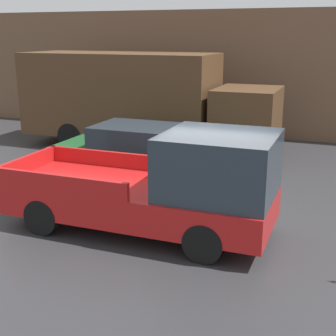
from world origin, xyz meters
TOP-DOWN VIEW (x-y plane):
  - ground_plane at (0.00, 0.00)m, footprint 60.00×60.00m
  - building_wall at (0.00, 9.06)m, footprint 28.00×0.15m
  - pickup_truck at (-0.69, -0.80)m, footprint 5.43×2.09m
  - car at (-2.75, 2.45)m, footprint 4.63×1.99m
  - delivery_truck at (-4.28, 5.77)m, footprint 8.84×2.55m

SIDE VIEW (x-z plane):
  - ground_plane at x=0.00m, z-range 0.00..0.00m
  - car at x=-2.75m, z-range 0.01..1.50m
  - pickup_truck at x=-0.69m, z-range -0.09..2.05m
  - delivery_truck at x=-4.28m, z-range 0.12..3.38m
  - building_wall at x=0.00m, z-range 0.00..4.78m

